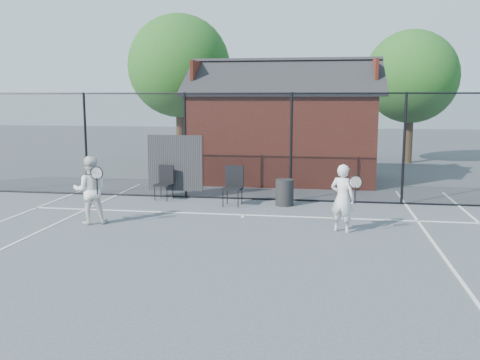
# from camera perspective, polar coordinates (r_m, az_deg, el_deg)

# --- Properties ---
(ground) EXTENTS (80.00, 80.00, 0.00)m
(ground) POSITION_cam_1_polar(r_m,az_deg,el_deg) (10.29, -2.12, -7.38)
(ground) COLOR #43474C
(ground) RESTS_ON ground
(court_lines) EXTENTS (11.02, 18.00, 0.01)m
(court_lines) POSITION_cam_1_polar(r_m,az_deg,el_deg) (9.06, -3.77, -9.65)
(court_lines) COLOR silver
(court_lines) RESTS_ON ground
(fence) EXTENTS (22.04, 3.00, 3.00)m
(fence) POSITION_cam_1_polar(r_m,az_deg,el_deg) (14.93, 0.45, 3.38)
(fence) COLOR black
(fence) RESTS_ON ground
(clubhouse) EXTENTS (6.50, 4.36, 4.19)m
(clubhouse) POSITION_cam_1_polar(r_m,az_deg,el_deg) (18.79, 4.75, 4.98)
(clubhouse) COLOR maroon
(clubhouse) RESTS_ON ground
(tree_left) EXTENTS (4.48, 4.48, 6.44)m
(tree_left) POSITION_cam_1_polar(r_m,az_deg,el_deg) (24.10, -6.50, 11.96)
(tree_left) COLOR #362615
(tree_left) RESTS_ON ground
(tree_right) EXTENTS (3.97, 3.97, 5.70)m
(tree_right) POSITION_cam_1_polar(r_m,az_deg,el_deg) (24.46, 17.82, 10.42)
(tree_right) COLOR #362615
(tree_right) RESTS_ON ground
(player_front) EXTENTS (0.71, 0.58, 1.47)m
(player_front) POSITION_cam_1_polar(r_m,az_deg,el_deg) (11.62, 10.88, -1.91)
(player_front) COLOR silver
(player_front) RESTS_ON ground
(player_back) EXTENTS (0.92, 0.82, 1.55)m
(player_back) POSITION_cam_1_polar(r_m,az_deg,el_deg) (12.63, -15.68, -1.04)
(player_back) COLOR white
(player_back) RESTS_ON ground
(chair_left) EXTENTS (0.52, 0.54, 0.94)m
(chair_left) POSITION_cam_1_polar(r_m,az_deg,el_deg) (15.17, -8.15, -0.35)
(chair_left) COLOR black
(chair_left) RESTS_ON ground
(chair_right) EXTENTS (0.54, 0.56, 1.03)m
(chair_right) POSITION_cam_1_polar(r_m,az_deg,el_deg) (14.20, -0.81, -0.70)
(chair_right) COLOR black
(chair_right) RESTS_ON ground
(waste_bin) EXTENTS (0.55, 0.55, 0.70)m
(waste_bin) POSITION_cam_1_polar(r_m,az_deg,el_deg) (14.30, 4.77, -1.33)
(waste_bin) COLOR black
(waste_bin) RESTS_ON ground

